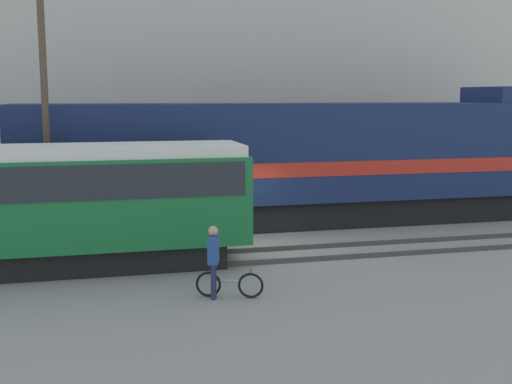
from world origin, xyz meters
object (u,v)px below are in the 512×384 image
streetcar (39,201)px  utility_pole_center (45,99)px  person (213,255)px  bicycle (229,285)px  freight_locomotive (307,161)px

streetcar → utility_pole_center: bearing=87.7°
streetcar → person: size_ratio=6.40×
bicycle → utility_pole_center: (-4.37, 5.64, 4.28)m
bicycle → utility_pole_center: size_ratio=0.17×
person → utility_pole_center: utility_pole_center is taller
streetcar → freight_locomotive: bearing=26.6°
person → utility_pole_center: bearing=125.2°
freight_locomotive → bicycle: size_ratio=13.10×
person → utility_pole_center: size_ratio=0.19×
freight_locomotive → person: freight_locomotive is taller
streetcar → person: bearing=-40.0°
streetcar → bicycle: (4.46, -3.40, -1.62)m
bicycle → streetcar: bearing=142.7°
freight_locomotive → utility_pole_center: bearing=-165.8°
streetcar → utility_pole_center: (0.09, 2.24, 2.66)m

